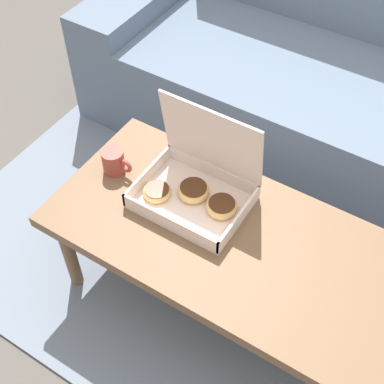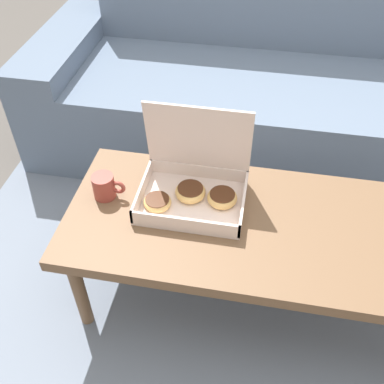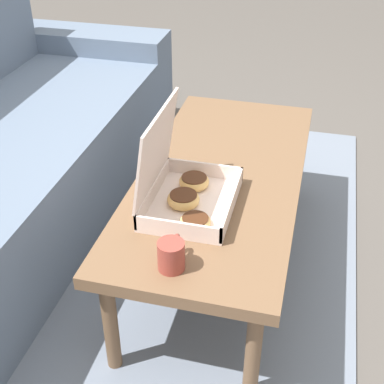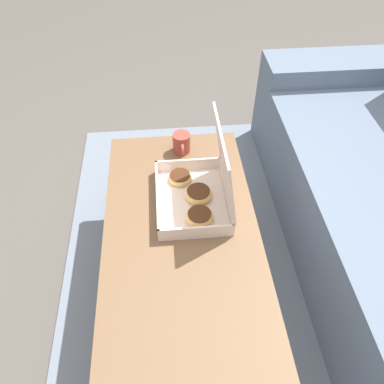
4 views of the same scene
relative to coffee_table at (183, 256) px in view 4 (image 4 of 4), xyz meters
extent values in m
plane|color=#514C47|center=(0.00, 0.14, -0.36)|extent=(12.00, 12.00, 0.00)
cube|color=slate|center=(0.00, 0.44, -0.35)|extent=(2.31, 1.88, 0.01)
cube|color=slate|center=(-0.98, 0.90, -0.10)|extent=(0.24, 0.83, 0.52)
cube|color=brown|center=(0.00, 0.00, 0.02)|extent=(1.18, 0.53, 0.04)
cylinder|color=brown|center=(-0.53, -0.21, -0.18)|extent=(0.04, 0.04, 0.36)
cylinder|color=brown|center=(-0.53, 0.21, -0.18)|extent=(0.04, 0.04, 0.36)
cube|color=silver|center=(-0.20, 0.05, 0.04)|extent=(0.34, 0.25, 0.01)
cube|color=silver|center=(-0.20, -0.08, 0.07)|extent=(0.34, 0.01, 0.05)
cube|color=silver|center=(-0.20, 0.17, 0.07)|extent=(0.34, 0.01, 0.05)
cube|color=silver|center=(-0.37, 0.05, 0.07)|extent=(0.01, 0.25, 0.05)
cube|color=silver|center=(-0.04, 0.05, 0.07)|extent=(0.01, 0.25, 0.05)
cube|color=silver|center=(-0.20, 0.16, 0.22)|extent=(0.34, 0.05, 0.25)
torus|color=#E0B266|center=(-0.21, 0.07, 0.07)|extent=(0.10, 0.10, 0.04)
cylinder|color=#472614|center=(-0.21, 0.07, 0.08)|extent=(0.08, 0.08, 0.02)
torus|color=#E0B266|center=(-0.11, 0.06, 0.06)|extent=(0.10, 0.10, 0.03)
cylinder|color=#472614|center=(-0.11, 0.06, 0.08)|extent=(0.08, 0.08, 0.02)
torus|color=#E0B266|center=(-0.31, 0.01, 0.06)|extent=(0.09, 0.09, 0.03)
cylinder|color=#472614|center=(-0.31, 0.01, 0.07)|extent=(0.08, 0.08, 0.01)
cylinder|color=#993D33|center=(-0.49, 0.03, 0.08)|extent=(0.07, 0.07, 0.08)
torus|color=#993D33|center=(-0.44, 0.03, 0.09)|extent=(0.05, 0.01, 0.05)
camera|label=1|loc=(0.35, -0.84, 1.32)|focal=50.00mm
camera|label=2|loc=(-0.02, -0.95, 1.07)|focal=42.00mm
camera|label=3|loc=(-1.50, -0.28, 0.99)|focal=50.00mm
camera|label=4|loc=(0.70, -0.03, 1.06)|focal=35.00mm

